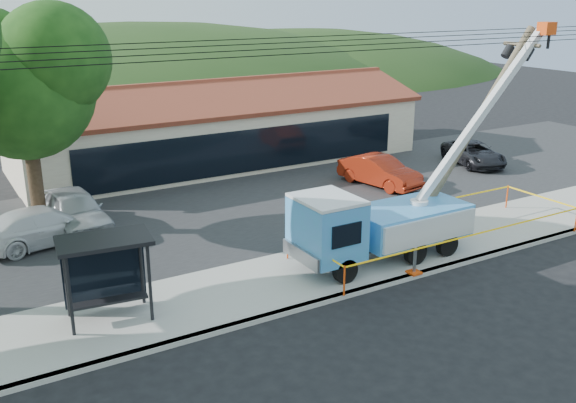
{
  "coord_description": "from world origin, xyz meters",
  "views": [
    {
      "loc": [
        -10.75,
        -12.74,
        9.12
      ],
      "look_at": [
        -0.25,
        5.0,
        2.43
      ],
      "focal_mm": 40.0,
      "sensor_mm": 36.0,
      "label": 1
    }
  ],
  "objects_px": {
    "utility_truck": "(379,221)",
    "leaning_pole": "(475,125)",
    "car_white": "(46,246)",
    "car_dark": "(473,166)",
    "car_red": "(379,187)",
    "car_silver": "(77,232)",
    "bus_shelter": "(105,258)"
  },
  "relations": [
    {
      "from": "bus_shelter",
      "to": "car_dark",
      "type": "distance_m",
      "value": 23.6
    },
    {
      "from": "utility_truck",
      "to": "car_dark",
      "type": "bearing_deg",
      "value": 31.64
    },
    {
      "from": "leaning_pole",
      "to": "car_dark",
      "type": "distance_m",
      "value": 11.96
    },
    {
      "from": "leaning_pole",
      "to": "bus_shelter",
      "type": "distance_m",
      "value": 14.36
    },
    {
      "from": "car_silver",
      "to": "car_red",
      "type": "height_order",
      "value": "car_silver"
    },
    {
      "from": "leaning_pole",
      "to": "car_red",
      "type": "height_order",
      "value": "leaning_pole"
    },
    {
      "from": "car_silver",
      "to": "car_red",
      "type": "relative_size",
      "value": 1.1
    },
    {
      "from": "utility_truck",
      "to": "car_white",
      "type": "bearing_deg",
      "value": 141.89
    },
    {
      "from": "car_white",
      "to": "utility_truck",
      "type": "bearing_deg",
      "value": -139.6
    },
    {
      "from": "bus_shelter",
      "to": "car_dark",
      "type": "relative_size",
      "value": 0.61
    },
    {
      "from": "utility_truck",
      "to": "car_white",
      "type": "distance_m",
      "value": 12.58
    },
    {
      "from": "leaning_pole",
      "to": "car_white",
      "type": "bearing_deg",
      "value": 153.77
    },
    {
      "from": "car_red",
      "to": "car_dark",
      "type": "xyz_separation_m",
      "value": [
        7.08,
        0.63,
        0.0
      ]
    },
    {
      "from": "car_white",
      "to": "car_dark",
      "type": "height_order",
      "value": "car_white"
    },
    {
      "from": "utility_truck",
      "to": "car_dark",
      "type": "relative_size",
      "value": 2.43
    },
    {
      "from": "leaning_pole",
      "to": "car_dark",
      "type": "xyz_separation_m",
      "value": [
        8.2,
        7.51,
        -4.42
      ]
    },
    {
      "from": "leaning_pole",
      "to": "car_white",
      "type": "xyz_separation_m",
      "value": [
        -14.61,
        7.2,
        -4.42
      ]
    },
    {
      "from": "bus_shelter",
      "to": "car_red",
      "type": "bearing_deg",
      "value": 30.84
    },
    {
      "from": "bus_shelter",
      "to": "car_silver",
      "type": "bearing_deg",
      "value": 90.74
    },
    {
      "from": "leaning_pole",
      "to": "car_red",
      "type": "distance_m",
      "value": 8.25
    },
    {
      "from": "car_silver",
      "to": "car_white",
      "type": "relative_size",
      "value": 0.98
    },
    {
      "from": "car_silver",
      "to": "car_dark",
      "type": "bearing_deg",
      "value": -5.93
    },
    {
      "from": "bus_shelter",
      "to": "car_silver",
      "type": "xyz_separation_m",
      "value": [
        0.89,
        7.91,
        -1.96
      ]
    },
    {
      "from": "leaning_pole",
      "to": "car_white",
      "type": "relative_size",
      "value": 1.61
    },
    {
      "from": "leaning_pole",
      "to": "car_red",
      "type": "bearing_deg",
      "value": 80.74
    },
    {
      "from": "bus_shelter",
      "to": "car_dark",
      "type": "xyz_separation_m",
      "value": [
        22.35,
        7.33,
        -1.96
      ]
    },
    {
      "from": "utility_truck",
      "to": "car_silver",
      "type": "distance_m",
      "value": 12.16
    },
    {
      "from": "leaning_pole",
      "to": "car_silver",
      "type": "relative_size",
      "value": 1.63
    },
    {
      "from": "car_silver",
      "to": "car_white",
      "type": "height_order",
      "value": "car_silver"
    },
    {
      "from": "car_silver",
      "to": "car_red",
      "type": "xyz_separation_m",
      "value": [
        14.38,
        -1.21,
        0.0
      ]
    },
    {
      "from": "utility_truck",
      "to": "leaning_pole",
      "type": "bearing_deg",
      "value": 5.97
    },
    {
      "from": "car_silver",
      "to": "utility_truck",
      "type": "bearing_deg",
      "value": -49.79
    }
  ]
}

